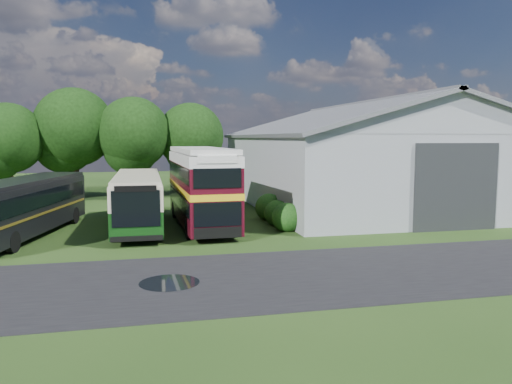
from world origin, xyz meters
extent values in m
plane|color=#1A3410|center=(0.00, 0.00, 0.00)|extent=(120.00, 120.00, 0.00)
cube|color=black|center=(3.00, -3.00, 0.00)|extent=(60.00, 8.00, 0.02)
cylinder|color=black|center=(-1.50, -3.00, 0.00)|extent=(2.20, 2.20, 0.01)
cube|color=gray|center=(15.00, 16.00, 2.75)|extent=(18.00, 24.00, 5.50)
cube|color=#2D3033|center=(15.00, 3.92, 2.50)|extent=(5.20, 0.18, 5.00)
cylinder|color=black|center=(-13.00, 23.50, 1.53)|extent=(0.56, 0.56, 3.06)
sphere|color=black|center=(-13.00, 23.50, 5.27)|extent=(5.78, 5.78, 5.78)
cylinder|color=black|center=(-8.00, 24.80, 1.80)|extent=(0.56, 0.56, 3.60)
sphere|color=black|center=(-8.00, 24.80, 6.20)|extent=(6.80, 6.80, 6.80)
cylinder|color=black|center=(-3.00, 23.80, 1.66)|extent=(0.56, 0.56, 3.31)
sphere|color=black|center=(-3.00, 23.80, 5.70)|extent=(6.26, 6.26, 6.26)
cylinder|color=black|center=(2.00, 24.60, 1.58)|extent=(0.56, 0.56, 3.17)
sphere|color=black|center=(2.00, 24.60, 5.46)|extent=(5.98, 5.98, 5.98)
sphere|color=#194714|center=(5.60, 6.00, 0.00)|extent=(1.70, 1.70, 1.70)
sphere|color=#194714|center=(5.60, 8.00, 0.00)|extent=(1.60, 1.60, 1.60)
sphere|color=#194714|center=(5.60, 10.00, 0.00)|extent=(1.80, 1.80, 1.80)
cube|color=#0E330E|center=(-2.65, 8.99, 1.73)|extent=(2.76, 11.46, 2.84)
cube|color=#410915|center=(1.05, 8.61, 2.51)|extent=(3.14, 11.02, 4.38)
cube|color=black|center=(-8.51, 7.65, 1.71)|extent=(5.00, 11.56, 2.80)
camera|label=1|loc=(-2.38, -20.98, 5.27)|focal=35.00mm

